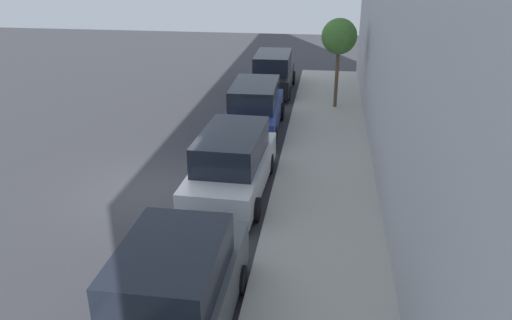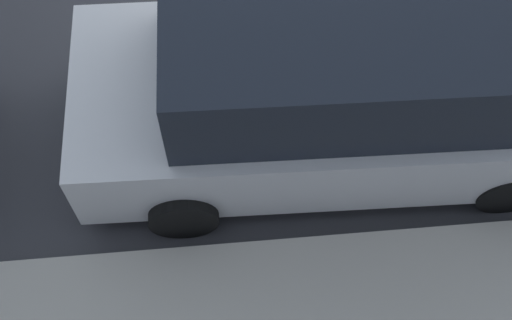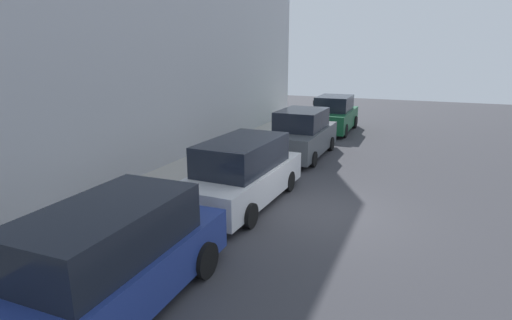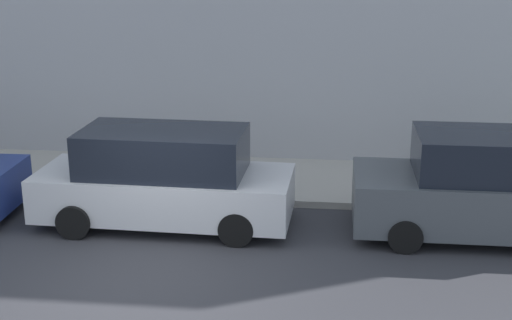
{
  "view_description": "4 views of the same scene",
  "coord_description": "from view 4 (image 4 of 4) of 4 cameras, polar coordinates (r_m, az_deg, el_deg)",
  "views": [
    {
      "loc": [
        4.91,
        -12.72,
        6.64
      ],
      "look_at": [
        3.02,
        0.4,
        1.0
      ],
      "focal_mm": 35.0,
      "sensor_mm": 36.0,
      "label": 1
    },
    {
      "loc": [
        5.95,
        -0.87,
        6.3
      ],
      "look_at": [
        3.11,
        -0.63,
        1.0
      ],
      "focal_mm": 50.0,
      "sensor_mm": 36.0,
      "label": 2
    },
    {
      "loc": [
        -2.39,
        10.21,
        4.25
      ],
      "look_at": [
        2.43,
        -0.96,
        1.0
      ],
      "focal_mm": 28.0,
      "sensor_mm": 36.0,
      "label": 3
    },
    {
      "loc": [
        -10.38,
        -3.0,
        5.27
      ],
      "look_at": [
        3.54,
        -1.43,
        1.0
      ],
      "focal_mm": 50.0,
      "sensor_mm": 36.0,
      "label": 4
    }
  ],
  "objects": [
    {
      "name": "sidewalk",
      "position": [
        16.53,
        -4.36,
        -1.41
      ],
      "size": [
        3.05,
        32.0,
        0.15
      ],
      "color": "#B2ADA3",
      "rests_on": "ground_plane"
    },
    {
      "name": "ground_plane",
      "position": [
        12.02,
        -8.82,
        -9.26
      ],
      "size": [
        60.0,
        60.0,
        0.0
      ],
      "primitive_type": "plane",
      "color": "#38383D"
    },
    {
      "name": "parked_suv_second",
      "position": [
        13.8,
        17.84,
        -2.2
      ],
      "size": [
        2.08,
        4.81,
        1.98
      ],
      "color": "#4C5156",
      "rests_on": "ground_plane"
    },
    {
      "name": "parked_minivan_third",
      "position": [
        13.83,
        -7.35,
        -1.52
      ],
      "size": [
        2.03,
        4.95,
        1.9
      ],
      "color": "silver",
      "rests_on": "ground_plane"
    }
  ]
}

